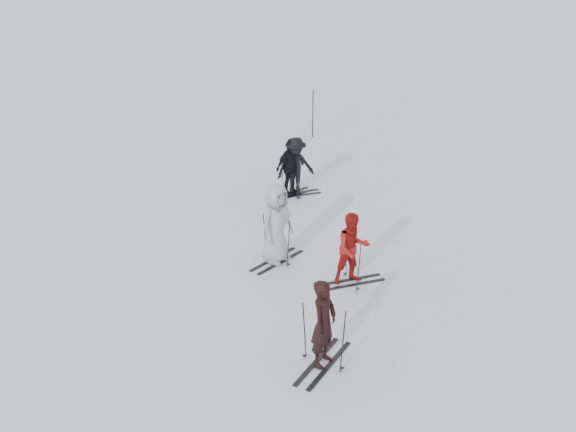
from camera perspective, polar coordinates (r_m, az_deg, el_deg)
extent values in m
plane|color=silver|center=(16.79, -1.98, -4.26)|extent=(120.00, 120.00, 0.00)
imported|color=black|center=(13.20, 2.84, -8.57)|extent=(0.48, 0.67, 1.72)
imported|color=maroon|center=(15.91, 5.12, -2.67)|extent=(0.98, 1.02, 1.66)
imported|color=#A0A4AA|center=(16.73, -0.92, -0.69)|extent=(0.69, 0.98, 1.91)
imported|color=black|center=(20.55, 0.17, 3.81)|extent=(0.65, 1.05, 1.67)
imported|color=black|center=(20.58, 0.59, 3.88)|extent=(1.14, 1.26, 1.70)
cylinder|color=black|center=(25.71, 1.97, 8.09)|extent=(0.04, 0.04, 1.72)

